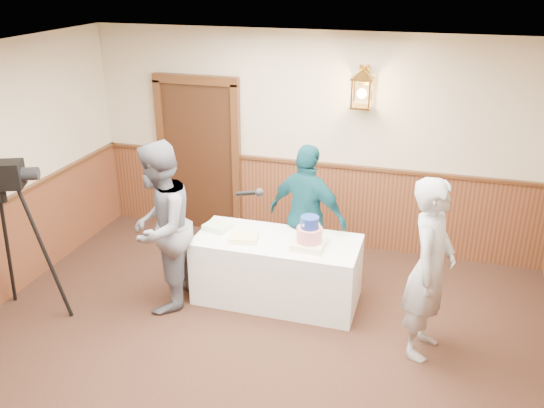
{
  "coord_description": "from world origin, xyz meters",
  "views": [
    {
      "loc": [
        1.52,
        -3.52,
        3.54
      ],
      "look_at": [
        -0.03,
        1.7,
        1.25
      ],
      "focal_mm": 38.0,
      "sensor_mm": 36.0,
      "label": 1
    }
  ],
  "objects_px": {
    "display_table": "(277,269)",
    "tv_camera_rig": "(15,253)",
    "sheet_cake_green": "(217,227)",
    "interviewer": "(160,228)",
    "assistant_p": "(307,217)",
    "sheet_cake_yellow": "(244,238)",
    "tiered_cake": "(309,235)",
    "baker": "(430,269)"
  },
  "relations": [
    {
      "from": "baker",
      "to": "sheet_cake_yellow",
      "type": "bearing_deg",
      "value": 92.1
    },
    {
      "from": "sheet_cake_green",
      "to": "sheet_cake_yellow",
      "type": "bearing_deg",
      "value": -24.75
    },
    {
      "from": "tiered_cake",
      "to": "interviewer",
      "type": "height_order",
      "value": "interviewer"
    },
    {
      "from": "display_table",
      "to": "tv_camera_rig",
      "type": "relative_size",
      "value": 1.01
    },
    {
      "from": "baker",
      "to": "assistant_p",
      "type": "relative_size",
      "value": 1.06
    },
    {
      "from": "sheet_cake_yellow",
      "to": "assistant_p",
      "type": "height_order",
      "value": "assistant_p"
    },
    {
      "from": "display_table",
      "to": "baker",
      "type": "xyz_separation_m",
      "value": [
        1.62,
        -0.49,
        0.53
      ]
    },
    {
      "from": "display_table",
      "to": "sheet_cake_green",
      "type": "relative_size",
      "value": 6.49
    },
    {
      "from": "sheet_cake_green",
      "to": "baker",
      "type": "distance_m",
      "value": 2.41
    },
    {
      "from": "interviewer",
      "to": "assistant_p",
      "type": "height_order",
      "value": "interviewer"
    },
    {
      "from": "assistant_p",
      "to": "tv_camera_rig",
      "type": "relative_size",
      "value": 0.96
    },
    {
      "from": "interviewer",
      "to": "baker",
      "type": "height_order",
      "value": "interviewer"
    },
    {
      "from": "interviewer",
      "to": "assistant_p",
      "type": "xyz_separation_m",
      "value": [
        1.39,
        0.93,
        -0.09
      ]
    },
    {
      "from": "display_table",
      "to": "interviewer",
      "type": "xyz_separation_m",
      "value": [
        -1.17,
        -0.46,
        0.57
      ]
    },
    {
      "from": "sheet_cake_yellow",
      "to": "tiered_cake",
      "type": "bearing_deg",
      "value": 4.21
    },
    {
      "from": "tiered_cake",
      "to": "baker",
      "type": "distance_m",
      "value": 1.31
    },
    {
      "from": "display_table",
      "to": "baker",
      "type": "bearing_deg",
      "value": -16.76
    },
    {
      "from": "interviewer",
      "to": "baker",
      "type": "xyz_separation_m",
      "value": [
        2.79,
        -0.03,
        -0.04
      ]
    },
    {
      "from": "tv_camera_rig",
      "to": "baker",
      "type": "bearing_deg",
      "value": -14.28
    },
    {
      "from": "display_table",
      "to": "interviewer",
      "type": "bearing_deg",
      "value": -158.55
    },
    {
      "from": "sheet_cake_yellow",
      "to": "baker",
      "type": "height_order",
      "value": "baker"
    },
    {
      "from": "sheet_cake_green",
      "to": "baker",
      "type": "relative_size",
      "value": 0.15
    },
    {
      "from": "tiered_cake",
      "to": "sheet_cake_green",
      "type": "xyz_separation_m",
      "value": [
        -1.1,
        0.12,
        -0.1
      ]
    },
    {
      "from": "interviewer",
      "to": "sheet_cake_green",
      "type": "bearing_deg",
      "value": 133.49
    },
    {
      "from": "tiered_cake",
      "to": "sheet_cake_yellow",
      "type": "relative_size",
      "value": 1.2
    },
    {
      "from": "display_table",
      "to": "tv_camera_rig",
      "type": "xyz_separation_m",
      "value": [
        -2.47,
        -1.16,
        0.42
      ]
    },
    {
      "from": "tiered_cake",
      "to": "baker",
      "type": "height_order",
      "value": "baker"
    },
    {
      "from": "assistant_p",
      "to": "interviewer",
      "type": "bearing_deg",
      "value": 51.74
    },
    {
      "from": "sheet_cake_green",
      "to": "interviewer",
      "type": "bearing_deg",
      "value": -131.48
    },
    {
      "from": "baker",
      "to": "sheet_cake_green",
      "type": "bearing_deg",
      "value": 89.61
    },
    {
      "from": "display_table",
      "to": "assistant_p",
      "type": "height_order",
      "value": "assistant_p"
    },
    {
      "from": "sheet_cake_green",
      "to": "interviewer",
      "type": "xyz_separation_m",
      "value": [
        -0.45,
        -0.5,
        0.16
      ]
    },
    {
      "from": "sheet_cake_green",
      "to": "tv_camera_rig",
      "type": "xyz_separation_m",
      "value": [
        -1.75,
        -1.21,
        0.02
      ]
    },
    {
      "from": "assistant_p",
      "to": "tiered_cake",
      "type": "bearing_deg",
      "value": 123.48
    },
    {
      "from": "sheet_cake_yellow",
      "to": "assistant_p",
      "type": "distance_m",
      "value": 0.82
    },
    {
      "from": "sheet_cake_yellow",
      "to": "assistant_p",
      "type": "bearing_deg",
      "value": 46.78
    },
    {
      "from": "sheet_cake_green",
      "to": "interviewer",
      "type": "height_order",
      "value": "interviewer"
    },
    {
      "from": "sheet_cake_yellow",
      "to": "sheet_cake_green",
      "type": "height_order",
      "value": "sheet_cake_green"
    },
    {
      "from": "assistant_p",
      "to": "tv_camera_rig",
      "type": "height_order",
      "value": "tv_camera_rig"
    },
    {
      "from": "interviewer",
      "to": "tv_camera_rig",
      "type": "bearing_deg",
      "value": -66.67
    },
    {
      "from": "tiered_cake",
      "to": "baker",
      "type": "relative_size",
      "value": 0.2
    },
    {
      "from": "sheet_cake_yellow",
      "to": "sheet_cake_green",
      "type": "bearing_deg",
      "value": 155.25
    }
  ]
}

